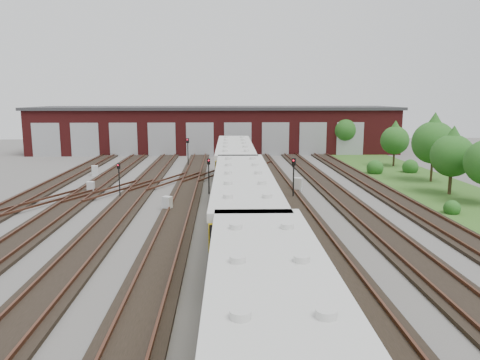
{
  "coord_description": "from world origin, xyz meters",
  "views": [
    {
      "loc": [
        0.91,
        -27.77,
        7.69
      ],
      "look_at": [
        2.15,
        4.25,
        2.0
      ],
      "focal_mm": 35.0,
      "sensor_mm": 36.0,
      "label": 1
    }
  ],
  "objects": [
    {
      "name": "ground",
      "position": [
        0.0,
        0.0,
        0.0
      ],
      "size": [
        120.0,
        120.0,
        0.0
      ],
      "primitive_type": "plane",
      "color": "#4D4A47",
      "rests_on": "ground"
    },
    {
      "name": "track_network",
      "position": [
        -0.17,
        0.59,
        0.11
      ],
      "size": [
        30.4,
        70.0,
        0.33
      ],
      "color": "black",
      "rests_on": "ground"
    },
    {
      "name": "maintenance_shed",
      "position": [
        -0.01,
        39.97,
        3.2
      ],
      "size": [
        51.0,
        12.5,
        6.35
      ],
      "color": "#521415",
      "rests_on": "ground"
    },
    {
      "name": "grass_verge",
      "position": [
        19.0,
        10.0,
        0.03
      ],
      "size": [
        8.0,
        55.0,
        0.05
      ],
      "primitive_type": "cube",
      "color": "#29531B",
      "rests_on": "ground"
    },
    {
      "name": "metro_train",
      "position": [
        2.0,
        -3.95,
        2.09
      ],
      "size": [
        3.26,
        48.67,
        3.44
      ],
      "rotation": [
        0.0,
        0.0,
        -0.02
      ],
      "color": "black",
      "rests_on": "ground"
    },
    {
      "name": "signal_mast_0",
      "position": [
        -7.01,
        7.92,
        1.73
      ],
      "size": [
        0.25,
        0.24,
        2.7
      ],
      "rotation": [
        0.0,
        0.0,
        -0.39
      ],
      "color": "black",
      "rests_on": "ground"
    },
    {
      "name": "signal_mast_1",
      "position": [
        -0.16,
        9.15,
        1.85
      ],
      "size": [
        0.25,
        0.24,
        2.88
      ],
      "rotation": [
        0.0,
        0.0,
        0.13
      ],
      "color": "black",
      "rests_on": "ground"
    },
    {
      "name": "signal_mast_2",
      "position": [
        -2.92,
        24.51,
        2.04
      ],
      "size": [
        0.31,
        0.3,
        3.17
      ],
      "rotation": [
        0.0,
        0.0,
        -0.39
      ],
      "color": "black",
      "rests_on": "ground"
    },
    {
      "name": "signal_mast_3",
      "position": [
        6.36,
        7.23,
        2.02
      ],
      "size": [
        0.32,
        0.31,
        3.12
      ],
      "rotation": [
        0.0,
        0.0,
        -0.43
      ],
      "color": "black",
      "rests_on": "ground"
    },
    {
      "name": "relay_cabinet_0",
      "position": [
        -9.8,
        10.04,
        0.46
      ],
      "size": [
        0.56,
        0.47,
        0.92
      ],
      "primitive_type": "cube",
      "rotation": [
        0.0,
        0.0,
        -0.01
      ],
      "color": "#B3B7B9",
      "rests_on": "ground"
    },
    {
      "name": "relay_cabinet_1",
      "position": [
        -11.73,
        18.54,
        0.5
      ],
      "size": [
        0.73,
        0.66,
        1.01
      ],
      "primitive_type": "cube",
      "rotation": [
        0.0,
        0.0,
        0.31
      ],
      "color": "#B3B7B9",
      "rests_on": "ground"
    },
    {
      "name": "relay_cabinet_2",
      "position": [
        -2.88,
        3.73,
        0.49
      ],
      "size": [
        0.73,
        0.69,
        0.97
      ],
      "primitive_type": "cube",
      "rotation": [
        0.0,
        0.0,
        -0.43
      ],
      "color": "#B3B7B9",
      "rests_on": "ground"
    },
    {
      "name": "relay_cabinet_3",
      "position": [
        4.69,
        12.44,
        0.47
      ],
      "size": [
        0.64,
        0.57,
        0.93
      ],
      "primitive_type": "cube",
      "rotation": [
        0.0,
        0.0,
        0.2
      ],
      "color": "#B3B7B9",
      "rests_on": "ground"
    },
    {
      "name": "relay_cabinet_4",
      "position": [
        7.18,
        10.08,
        0.56
      ],
      "size": [
        0.82,
        0.75,
        1.11
      ],
      "primitive_type": "cube",
      "rotation": [
        0.0,
        0.0,
        -0.34
      ],
      "color": "#B3B7B9",
      "rests_on": "ground"
    },
    {
      "name": "tree_0",
      "position": [
        17.36,
        35.0,
        3.77
      ],
      "size": [
        3.54,
        3.54,
        5.87
      ],
      "color": "#332717",
      "rests_on": "ground"
    },
    {
      "name": "tree_1",
      "position": [
        20.15,
        23.5,
        3.33
      ],
      "size": [
        3.12,
        3.12,
        5.18
      ],
      "color": "#332717",
      "rests_on": "ground"
    },
    {
      "name": "tree_2",
      "position": [
        20.08,
        13.81,
        4.1
      ],
      "size": [
        3.85,
        3.85,
        6.38
      ],
      "color": "#332717",
      "rests_on": "ground"
    },
    {
      "name": "tree_3",
      "position": [
        19.03,
        8.11,
        3.55
      ],
      "size": [
        3.34,
        3.34,
        5.53
      ],
      "color": "#332717",
      "rests_on": "ground"
    },
    {
      "name": "bush_0",
      "position": [
        16.21,
        1.98,
        0.55
      ],
      "size": [
        1.1,
        1.1,
        1.1
      ],
      "primitive_type": "sphere",
      "color": "#174A15",
      "rests_on": "ground"
    },
    {
      "name": "bush_1",
      "position": [
        16.44,
        18.6,
        0.83
      ],
      "size": [
        1.67,
        1.67,
        1.67
      ],
      "primitive_type": "sphere",
      "color": "#174A15",
      "rests_on": "ground"
    },
    {
      "name": "bush_2",
      "position": [
        20.29,
        19.13,
        0.81
      ],
      "size": [
        1.62,
        1.62,
        1.62
      ],
      "primitive_type": "sphere",
      "color": "#174A15",
      "rests_on": "ground"
    }
  ]
}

